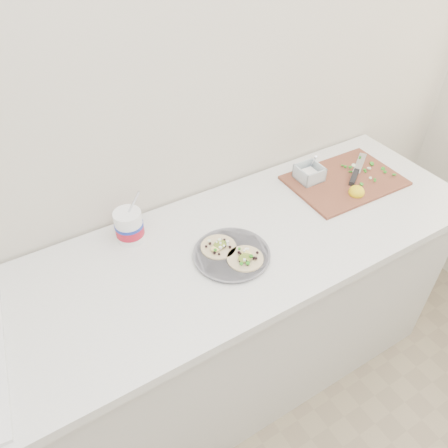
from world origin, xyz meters
TOP-DOWN VIEW (x-y plane):
  - counter at (0.00, 1.43)m, footprint 2.44×0.66m
  - taco_plate at (0.21, 1.36)m, footprint 0.27×0.27m
  - tub at (-0.05, 1.63)m, footprint 0.10×0.10m
  - cutboard at (0.84, 1.50)m, footprint 0.47×0.33m

SIDE VIEW (x-z plane):
  - counter at x=0.00m, z-range 0.00..0.90m
  - taco_plate at x=0.21m, z-range 0.90..0.94m
  - cutboard at x=0.84m, z-range 0.88..0.95m
  - tub at x=-0.05m, z-range 0.86..1.08m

